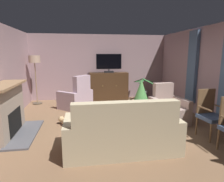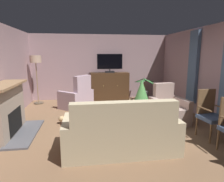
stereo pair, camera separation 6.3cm
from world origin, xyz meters
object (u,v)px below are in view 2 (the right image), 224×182
(coffee_table, at_px, (116,111))
(tv_cabinet, at_px, (110,87))
(tv_remote, at_px, (111,109))
(floor_lamp, at_px, (36,64))
(sofa_floral, at_px, (121,135))
(potted_plant_small_fern_corner, at_px, (144,94))
(potted_plant_tall_palm_by_window, at_px, (142,94))
(armchair_by_fireplace, at_px, (168,110))
(cat, at_px, (66,122))
(fireplace, at_px, (6,111))
(television, at_px, (110,63))
(armchair_facing_sofa, at_px, (77,98))
(side_chair_far_end, at_px, (210,113))

(coffee_table, bearing_deg, tv_cabinet, 85.47)
(tv_remote, relative_size, floor_lamp, 0.10)
(sofa_floral, height_order, potted_plant_small_fern_corner, sofa_floral)
(tv_remote, height_order, potted_plant_tall_palm_by_window, potted_plant_tall_palm_by_window)
(tv_cabinet, bearing_deg, potted_plant_small_fern_corner, -12.81)
(armchair_by_fireplace, height_order, cat, armchair_by_fireplace)
(fireplace, bearing_deg, coffee_table, 2.09)
(coffee_table, relative_size, floor_lamp, 0.65)
(tv_remote, xyz_separation_m, cat, (-1.10, 0.35, -0.38))
(potted_plant_tall_palm_by_window, xyz_separation_m, potted_plant_small_fern_corner, (0.61, 1.65, -0.35))
(television, xyz_separation_m, armchair_facing_sofa, (-1.24, -1.03, -1.12))
(side_chair_far_end, bearing_deg, armchair_facing_sofa, 136.65)
(tv_cabinet, distance_m, armchair_facing_sofa, 1.66)
(coffee_table, relative_size, side_chair_far_end, 1.09)
(coffee_table, distance_m, armchair_by_fireplace, 1.45)
(coffee_table, bearing_deg, armchair_by_fireplace, 7.85)
(fireplace, xyz_separation_m, cat, (1.25, 0.40, -0.44))
(tv_cabinet, relative_size, armchair_by_fireplace, 1.47)
(tv_cabinet, distance_m, coffee_table, 3.03)
(potted_plant_tall_palm_by_window, bearing_deg, potted_plant_small_fern_corner, 69.75)
(fireplace, relative_size, tv_remote, 9.49)
(side_chair_far_end, xyz_separation_m, potted_plant_tall_palm_by_window, (-0.97, 1.89, 0.06))
(tv_cabinet, relative_size, floor_lamp, 0.86)
(floor_lamp, bearing_deg, coffee_table, -48.46)
(television, height_order, armchair_by_fireplace, television)
(television, xyz_separation_m, side_chair_far_end, (1.69, -3.79, -0.93))
(potted_plant_tall_palm_by_window, xyz_separation_m, cat, (-2.19, -0.76, -0.49))
(television, height_order, floor_lamp, television)
(armchair_by_fireplace, bearing_deg, floor_lamp, 146.60)
(sofa_floral, xyz_separation_m, armchair_by_fireplace, (1.54, 1.41, -0.01))
(side_chair_far_end, distance_m, cat, 3.38)
(television, relative_size, coffee_table, 0.86)
(potted_plant_tall_palm_by_window, bearing_deg, floor_lamp, 153.58)
(sofa_floral, height_order, potted_plant_tall_palm_by_window, potted_plant_tall_palm_by_window)
(tv_remote, bearing_deg, armchair_facing_sofa, 106.67)
(potted_plant_small_fern_corner, bearing_deg, floor_lamp, 179.51)
(armchair_by_fireplace, relative_size, potted_plant_tall_palm_by_window, 0.97)
(television, distance_m, potted_plant_tall_palm_by_window, 2.21)
(tv_cabinet, distance_m, sofa_floral, 4.25)
(fireplace, distance_m, sofa_floral, 2.64)
(sofa_floral, bearing_deg, tv_remote, 91.11)
(armchair_facing_sofa, xyz_separation_m, potted_plant_tall_palm_by_window, (1.96, -0.87, 0.25))
(coffee_table, height_order, potted_plant_tall_palm_by_window, potted_plant_tall_palm_by_window)
(sofa_floral, xyz_separation_m, floor_lamp, (-2.33, 3.96, 1.10))
(side_chair_far_end, bearing_deg, television, 113.96)
(tv_cabinet, xyz_separation_m, potted_plant_tall_palm_by_window, (0.72, -1.95, 0.08))
(tv_remote, distance_m, floor_lamp, 3.75)
(sofa_floral, bearing_deg, floor_lamp, 120.52)
(coffee_table, height_order, potted_plant_small_fern_corner, potted_plant_small_fern_corner)
(fireplace, distance_m, potted_plant_tall_palm_by_window, 3.63)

